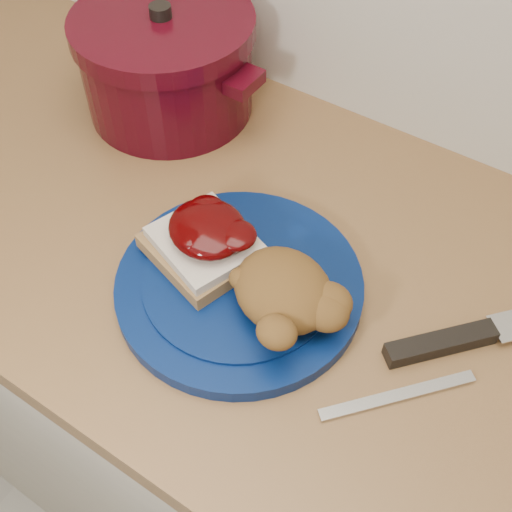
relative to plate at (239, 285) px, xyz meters
The scene contains 8 objects.
base_cabinet 0.49m from the plate, 52.05° to the left, with size 4.00×0.60×0.86m, color beige.
plate is the anchor object (origin of this frame).
sandwich 0.07m from the plate, behind, with size 0.15×0.14×0.06m.
stuffing_mound 0.08m from the plate, ahead, with size 0.12×0.10×0.06m, color brown.
chef_knife 0.27m from the plate, 19.43° to the left, with size 0.24×0.27×0.02m.
butter_knife 0.22m from the plate, ahead, with size 0.17×0.01×0.00m, color silver.
dutch_oven 0.37m from the plate, 140.95° to the left, with size 0.30×0.26×0.16m.
pepper_grinder 0.42m from the plate, 139.76° to the left, with size 0.07×0.07×0.13m.
Camera 1 is at (0.21, 1.07, 1.51)m, focal length 45.00 mm.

